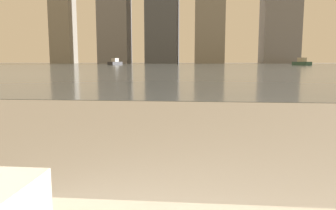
% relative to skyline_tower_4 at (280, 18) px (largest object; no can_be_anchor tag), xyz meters
% --- Properties ---
extents(harbor_water, '(180.00, 110.00, 0.01)m').
position_rel_skyline_tower_4_xyz_m(harbor_water, '(-27.74, -56.00, -15.36)').
color(harbor_water, slate).
rests_on(harbor_water, ground_plane).
extents(harbor_boat_2, '(2.85, 4.11, 1.46)m').
position_rel_skyline_tower_4_xyz_m(harbor_boat_2, '(-8.11, -53.35, -14.84)').
color(harbor_boat_2, '#335647').
rests_on(harbor_boat_2, harbor_water).
extents(harbor_boat_3, '(2.47, 4.00, 1.42)m').
position_rel_skyline_tower_4_xyz_m(harbor_boat_3, '(-45.16, -49.30, -14.85)').
color(harbor_boat_3, '#2D2D33').
rests_on(harbor_boat_3, harbor_water).
extents(skyline_tower_0, '(7.57, 7.90, 33.52)m').
position_rel_skyline_tower_4_xyz_m(skyline_tower_0, '(-76.95, 0.00, 1.40)').
color(skyline_tower_0, gray).
rests_on(skyline_tower_0, ground_plane).
extents(skyline_tower_1, '(10.71, 8.95, 42.42)m').
position_rel_skyline_tower_4_xyz_m(skyline_tower_1, '(-57.79, 0.00, 5.85)').
color(skyline_tower_1, slate).
rests_on(skyline_tower_1, ground_plane).
extents(skyline_tower_3, '(10.10, 11.29, 26.68)m').
position_rel_skyline_tower_4_xyz_m(skyline_tower_3, '(-23.91, 0.00, -2.02)').
color(skyline_tower_3, gray).
rests_on(skyline_tower_3, ground_plane).
extents(skyline_tower_4, '(11.96, 11.64, 30.72)m').
position_rel_skyline_tower_4_xyz_m(skyline_tower_4, '(0.00, 0.00, 0.00)').
color(skyline_tower_4, slate).
rests_on(skyline_tower_4, ground_plane).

